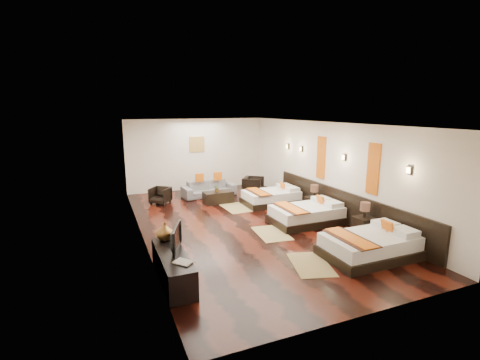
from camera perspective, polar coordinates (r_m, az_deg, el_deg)
name	(u,v)px	position (r m, az deg, el deg)	size (l,w,h in m)	color
floor	(244,224)	(9.76, 0.60, -7.29)	(5.50, 9.50, 0.01)	black
ceiling	(244,123)	(9.24, 0.64, 9.36)	(5.50, 9.50, 0.01)	white
back_wall	(197,154)	(13.84, -7.13, 4.25)	(5.50, 0.01, 2.80)	silver
left_wall	(140,183)	(8.72, -16.25, -0.54)	(0.01, 9.50, 2.80)	silver
right_wall	(327,169)	(10.76, 14.22, 1.84)	(0.01, 9.50, 2.80)	silver
headboard_panel	(341,206)	(10.33, 16.42, -4.10)	(0.08, 6.60, 0.90)	black
bed_near	(370,245)	(8.14, 20.77, -10.08)	(2.02, 1.27, 0.77)	black
bed_mid	(307,214)	(9.95, 11.05, -5.57)	(1.98, 1.25, 0.76)	black
bed_far	(272,197)	(11.73, 5.28, -2.82)	(1.87, 1.18, 0.71)	black
nightstand_a	(364,224)	(9.32, 19.81, -6.93)	(0.45, 0.45, 0.89)	black
nightstand_b	(314,203)	(10.96, 12.13, -3.72)	(0.45, 0.45, 0.89)	black
jute_mat_near	(311,264)	(7.52, 11.64, -13.53)	(0.75, 1.20, 0.01)	#97814D
jute_mat_mid	(271,233)	(9.08, 5.23, -8.80)	(0.75, 1.20, 0.01)	#97814D
jute_mat_far	(236,208)	(11.27, -0.66, -4.63)	(0.75, 1.20, 0.01)	#97814D
tv_console	(173,267)	(6.76, -11.04, -13.97)	(0.50, 1.80, 0.55)	black
tv	(173,238)	(6.72, -11.09, -9.40)	(0.81, 0.11, 0.47)	black
book	(179,265)	(6.14, -10.07, -13.68)	(0.23, 0.32, 0.03)	black
figurine	(165,231)	(7.24, -12.35, -8.29)	(0.36, 0.36, 0.38)	brown
sofa	(209,188)	(12.80, -5.16, -1.39)	(1.97, 0.77, 0.57)	slate
armchair_left	(160,195)	(12.06, -13.07, -2.50)	(0.60, 0.62, 0.56)	black
armchair_right	(253,185)	(13.03, 2.21, -0.92)	(0.71, 0.73, 0.66)	black
coffee_table	(218,197)	(11.85, -3.63, -2.87)	(1.00, 0.50, 0.40)	black
table_plant	(217,188)	(11.76, -3.87, -1.37)	(0.22, 0.19, 0.24)	#306421
orange_panel_a	(373,169)	(9.27, 21.20, 1.73)	(0.04, 0.40, 1.30)	#D86014
orange_panel_b	(321,158)	(10.94, 13.29, 3.64)	(0.04, 0.40, 1.30)	#D86014
sconce_near	(409,170)	(8.48, 26.24, 1.48)	(0.07, 0.12, 0.18)	black
sconce_mid	(344,157)	(10.05, 16.86, 3.61)	(0.07, 0.12, 0.18)	black
sconce_far	(301,149)	(11.81, 10.11, 5.08)	(0.07, 0.12, 0.18)	black
sconce_lounge	(288,146)	(12.58, 7.91, 5.55)	(0.07, 0.12, 0.18)	black
gold_artwork	(197,144)	(13.78, -7.15, 5.89)	(0.60, 0.04, 0.60)	#AD873F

